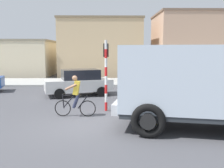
# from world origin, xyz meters

# --- Properties ---
(ground_plane) EXTENTS (120.00, 120.00, 0.00)m
(ground_plane) POSITION_xyz_m (0.00, 0.00, 0.00)
(ground_plane) COLOR #4C4C51
(sidewalk_far) EXTENTS (80.00, 5.00, 0.16)m
(sidewalk_far) POSITION_xyz_m (0.00, 12.70, 0.08)
(sidewalk_far) COLOR #ADADA8
(sidewalk_far) RESTS_ON ground
(truck_foreground) EXTENTS (5.82, 3.69, 2.90)m
(truck_foreground) POSITION_xyz_m (3.73, -0.64, 1.67)
(truck_foreground) COLOR silver
(truck_foreground) RESTS_ON ground
(cyclist) EXTENTS (1.73, 0.50, 1.72)m
(cyclist) POSITION_xyz_m (-0.71, 1.22, 0.86)
(cyclist) COLOR black
(cyclist) RESTS_ON ground
(traffic_light_pole) EXTENTS (0.24, 0.43, 3.20)m
(traffic_light_pole) POSITION_xyz_m (0.56, 2.32, 2.07)
(traffic_light_pole) COLOR red
(traffic_light_pole) RESTS_ON ground
(car_far_side) EXTENTS (4.32, 2.79, 1.60)m
(car_far_side) POSITION_xyz_m (-1.12, 6.38, 0.82)
(car_far_side) COLOR white
(car_far_side) RESTS_ON ground
(building_corner_left) EXTENTS (8.90, 6.04, 3.90)m
(building_corner_left) POSITION_xyz_m (-9.92, 19.40, 1.96)
(building_corner_left) COLOR beige
(building_corner_left) RESTS_ON ground
(building_mid_block) EXTENTS (8.93, 7.64, 6.20)m
(building_mid_block) POSITION_xyz_m (-0.12, 20.57, 3.11)
(building_mid_block) COLOR #D1B284
(building_mid_block) RESTS_ON ground
(building_corner_right) EXTENTS (9.14, 7.13, 6.70)m
(building_corner_right) POSITION_xyz_m (10.37, 18.84, 3.35)
(building_corner_right) COLOR tan
(building_corner_right) RESTS_ON ground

